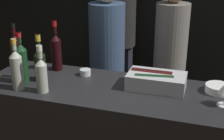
{
  "coord_description": "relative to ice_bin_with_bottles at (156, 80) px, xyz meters",
  "views": [
    {
      "loc": [
        0.6,
        -1.54,
        1.98
      ],
      "look_at": [
        0.0,
        0.34,
        1.21
      ],
      "focal_mm": 50.0,
      "sensor_mm": 36.0,
      "label": 1
    }
  ],
  "objects": [
    {
      "name": "white_wine_bottle",
      "position": [
        -0.7,
        -0.29,
        0.08
      ],
      "size": [
        0.08,
        0.08,
        0.32
      ],
      "color": "#9EA899",
      "rests_on": "bar_counter"
    },
    {
      "name": "person_grey_polo",
      "position": [
        -0.06,
        1.28,
        -0.21
      ],
      "size": [
        0.35,
        0.35,
        1.67
      ],
      "rotation": [
        0.0,
        0.0,
        -0.41
      ],
      "color": "black",
      "rests_on": "ground_plane"
    },
    {
      "name": "candle_votive",
      "position": [
        -0.54,
        0.07,
        -0.03
      ],
      "size": [
        0.08,
        0.08,
        0.05
      ],
      "color": "silver",
      "rests_on": "bar_counter"
    },
    {
      "name": "rose_wine_bottle",
      "position": [
        -0.88,
        -0.29,
        0.09
      ],
      "size": [
        0.08,
        0.08,
        0.35
      ],
      "color": "#9EA899",
      "rests_on": "bar_counter"
    },
    {
      "name": "person_in_hoodie",
      "position": [
        -0.64,
        0.88,
        -0.19
      ],
      "size": [
        0.36,
        0.36,
        1.71
      ],
      "rotation": [
        0.0,
        0.0,
        0.54
      ],
      "color": "black",
      "rests_on": "ground_plane"
    },
    {
      "name": "red_wine_bottle_burgundy",
      "position": [
        -0.91,
        -0.19,
        0.09
      ],
      "size": [
        0.08,
        0.08,
        0.37
      ],
      "color": "#143319",
      "rests_on": "bar_counter"
    },
    {
      "name": "champagne_bottle",
      "position": [
        -0.81,
        -0.11,
        0.08
      ],
      "size": [
        0.08,
        0.08,
        0.34
      ],
      "color": "black",
      "rests_on": "bar_counter"
    },
    {
      "name": "bowl_white",
      "position": [
        0.41,
        0.06,
        -0.03
      ],
      "size": [
        0.17,
        0.17,
        0.05
      ],
      "color": "white",
      "rests_on": "bar_counter"
    },
    {
      "name": "red_wine_bottle_tall",
      "position": [
        -0.8,
        0.11,
        0.1
      ],
      "size": [
        0.08,
        0.08,
        0.39
      ],
      "color": "black",
      "rests_on": "bar_counter"
    },
    {
      "name": "person_blond_tee",
      "position": [
        -0.73,
        1.61,
        -0.11
      ],
      "size": [
        0.4,
        0.4,
        1.85
      ],
      "rotation": [
        0.0,
        0.0,
        -0.87
      ],
      "color": "black",
      "rests_on": "ground_plane"
    },
    {
      "name": "ice_bin_with_bottles",
      "position": [
        0.0,
        0.0,
        0.0
      ],
      "size": [
        0.39,
        0.23,
        0.12
      ],
      "color": "#B7BABF",
      "rests_on": "bar_counter"
    },
    {
      "name": "red_wine_bottle_black_foil",
      "position": [
        -1.15,
        0.09,
        0.09
      ],
      "size": [
        0.08,
        0.08,
        0.35
      ],
      "color": "black",
      "rests_on": "bar_counter"
    }
  ]
}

